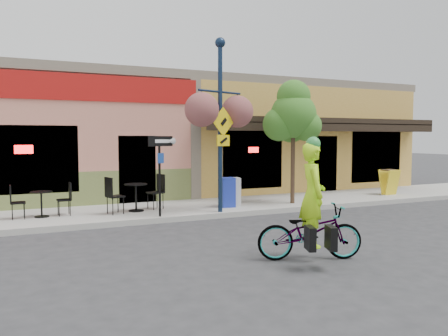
% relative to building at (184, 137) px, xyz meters
% --- Properties ---
extents(ground, '(90.00, 90.00, 0.00)m').
position_rel_building_xyz_m(ground, '(0.00, -7.50, -2.25)').
color(ground, '#2D2D30').
rests_on(ground, ground).
extents(sidewalk, '(24.00, 3.00, 0.15)m').
position_rel_building_xyz_m(sidewalk, '(0.00, -5.50, -2.17)').
color(sidewalk, '#9E9B93').
rests_on(sidewalk, ground).
extents(curb, '(24.00, 0.12, 0.15)m').
position_rel_building_xyz_m(curb, '(0.00, -6.95, -2.17)').
color(curb, '#A8A59E').
rests_on(curb, ground).
extents(building, '(18.20, 8.20, 4.50)m').
position_rel_building_xyz_m(building, '(0.00, 0.00, 0.00)').
color(building, tan).
rests_on(building, ground).
extents(bicycle, '(2.05, 1.29, 1.02)m').
position_rel_building_xyz_m(bicycle, '(-1.54, -11.41, -1.74)').
color(bicycle, maroon).
rests_on(bicycle, ground).
extents(cyclist_rider, '(0.66, 0.80, 1.90)m').
position_rel_building_xyz_m(cyclist_rider, '(-1.49, -11.41, -1.30)').
color(cyclist_rider, '#B2F619').
rests_on(cyclist_rider, ground).
extents(lamp_post, '(1.66, 1.08, 4.85)m').
position_rel_building_xyz_m(lamp_post, '(-1.30, -6.82, 0.32)').
color(lamp_post, '#122139').
rests_on(lamp_post, sidewalk).
extents(one_way_sign, '(0.82, 0.50, 2.13)m').
position_rel_building_xyz_m(one_way_sign, '(-3.05, -6.82, -1.04)').
color(one_way_sign, black).
rests_on(one_way_sign, sidewalk).
extents(cafe_set_left, '(1.51, 0.80, 0.89)m').
position_rel_building_xyz_m(cafe_set_left, '(-5.91, -5.62, -1.65)').
color(cafe_set_left, black).
rests_on(cafe_set_left, sidewalk).
extents(cafe_set_right, '(1.88, 1.31, 1.03)m').
position_rel_building_xyz_m(cafe_set_right, '(-3.43, -5.74, -1.59)').
color(cafe_set_right, black).
rests_on(cafe_set_right, sidewalk).
extents(newspaper_box_blue, '(0.43, 0.39, 0.89)m').
position_rel_building_xyz_m(newspaper_box_blue, '(-0.75, -6.12, -1.66)').
color(newspaper_box_blue, '#1C2FA8').
rests_on(newspaper_box_blue, sidewalk).
extents(newspaper_box_grey, '(0.44, 0.40, 0.87)m').
position_rel_building_xyz_m(newspaper_box_grey, '(-0.53, -6.03, -1.67)').
color(newspaper_box_grey, beige).
rests_on(newspaper_box_grey, sidewalk).
extents(street_tree, '(1.70, 1.70, 3.95)m').
position_rel_building_xyz_m(street_tree, '(1.47, -6.27, -0.12)').
color(street_tree, '#3D7A26').
rests_on(street_tree, sidewalk).
extents(sandwich_board, '(0.58, 0.44, 0.93)m').
position_rel_building_xyz_m(sandwich_board, '(5.86, -6.13, -1.64)').
color(sandwich_board, yellow).
rests_on(sandwich_board, sidewalk).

